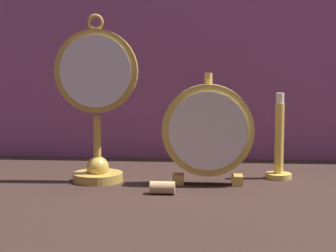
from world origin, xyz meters
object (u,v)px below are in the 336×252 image
object	(u,v)px
mantel_clock_silver	(208,131)
brass_candlestick	(279,149)
pocket_watch_on_stand	(97,103)
wine_cork	(162,188)

from	to	relation	value
mantel_clock_silver	brass_candlestick	xyz separation A→B (m)	(0.14, 0.07, -0.04)
mantel_clock_silver	brass_candlestick	bearing A→B (deg)	26.00
brass_candlestick	pocket_watch_on_stand	bearing A→B (deg)	-171.15
mantel_clock_silver	brass_candlestick	distance (m)	0.16
pocket_watch_on_stand	mantel_clock_silver	xyz separation A→B (m)	(0.21, -0.01, -0.05)
pocket_watch_on_stand	wine_cork	world-z (taller)	pocket_watch_on_stand
mantel_clock_silver	wine_cork	world-z (taller)	mantel_clock_silver
pocket_watch_on_stand	mantel_clock_silver	size ratio (longest dim) A/B	1.52
mantel_clock_silver	wine_cork	bearing A→B (deg)	-133.33
brass_candlestick	mantel_clock_silver	bearing A→B (deg)	-154.00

